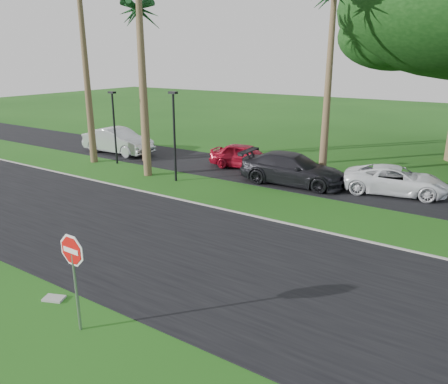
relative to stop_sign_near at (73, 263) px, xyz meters
name	(u,v)px	position (x,y,z in m)	size (l,w,h in m)	color
ground	(150,274)	(-0.50, 3.00, -1.77)	(120.00, 120.00, 0.00)	#194812
road	(190,251)	(-0.50, 5.00, -1.76)	(120.00, 8.00, 0.02)	black
parking_strip	(311,180)	(-0.50, 15.50, -1.76)	(120.00, 5.00, 0.02)	black
curb	(250,215)	(-0.50, 9.05, -1.74)	(120.00, 0.12, 0.06)	gray
stop_sign_near	(73,263)	(0.00, 0.00, 0.00)	(1.05, 0.07, 2.62)	gray
palm_left_mid	(138,13)	(-11.00, 14.00, 6.90)	(5.00, 5.00, 10.00)	brown
streetlight_left	(114,123)	(-12.00, 12.50, 0.72)	(0.45, 0.25, 4.34)	black
streetlight_right	(174,131)	(-6.50, 11.50, 0.88)	(0.45, 0.25, 4.64)	black
car_silver	(118,141)	(-14.04, 14.58, -0.93)	(1.78, 5.11, 1.69)	silver
car_red	(245,156)	(-4.82, 15.83, -1.06)	(1.68, 4.17, 1.42)	#A90E23
car_dark	(293,169)	(-1.08, 14.30, -0.98)	(2.21, 5.44, 1.58)	black
car_minivan	(396,181)	(3.74, 15.51, -1.11)	(2.19, 4.75, 1.32)	white
utility_slab	(54,298)	(-1.71, 0.49, -1.74)	(0.55, 0.35, 0.06)	gray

